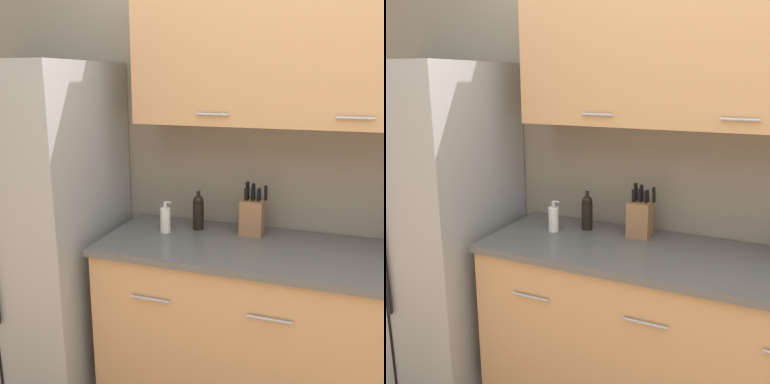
# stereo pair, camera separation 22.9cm
# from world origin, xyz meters

# --- Properties ---
(wall_back) EXTENTS (10.00, 0.39, 2.60)m
(wall_back) POSITION_xyz_m (0.03, 1.23, 1.45)
(wall_back) COLOR gray
(wall_back) RESTS_ON ground_plane
(counter_unit) EXTENTS (2.41, 0.64, 0.91)m
(counter_unit) POSITION_xyz_m (0.10, 0.94, 0.46)
(counter_unit) COLOR black
(counter_unit) RESTS_ON ground_plane
(refrigerator) EXTENTS (0.83, 0.80, 1.81)m
(refrigerator) POSITION_xyz_m (-1.58, 0.86, 0.90)
(refrigerator) COLOR gray
(refrigerator) RESTS_ON ground_plane
(knife_block) EXTENTS (0.13, 0.12, 0.28)m
(knife_block) POSITION_xyz_m (-0.37, 1.10, 1.01)
(knife_block) COLOR olive
(knife_block) RESTS_ON counter_unit
(soap_dispenser) EXTENTS (0.06, 0.06, 0.17)m
(soap_dispenser) POSITION_xyz_m (-0.82, 0.98, 0.98)
(soap_dispenser) COLOR silver
(soap_dispenser) RESTS_ON counter_unit
(oil_bottle) EXTENTS (0.06, 0.06, 0.22)m
(oil_bottle) POSITION_xyz_m (-0.67, 1.09, 1.01)
(oil_bottle) COLOR black
(oil_bottle) RESTS_ON counter_unit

